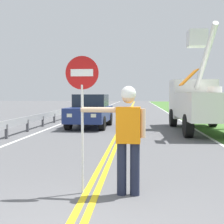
% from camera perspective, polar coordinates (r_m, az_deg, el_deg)
% --- Properties ---
extents(centerline_yellow_left, '(0.11, 110.00, 0.01)m').
position_cam_1_polar(centerline_yellow_left, '(23.19, 2.52, -0.97)').
color(centerline_yellow_left, yellow).
rests_on(centerline_yellow_left, ground).
extents(centerline_yellow_right, '(0.11, 110.00, 0.01)m').
position_cam_1_polar(centerline_yellow_right, '(23.19, 2.96, -0.97)').
color(centerline_yellow_right, yellow).
rests_on(centerline_yellow_right, ground).
extents(edge_line_right, '(0.12, 110.00, 0.01)m').
position_cam_1_polar(edge_line_right, '(23.35, 11.61, -1.01)').
color(edge_line_right, silver).
rests_on(edge_line_right, ground).
extents(edge_line_left, '(0.12, 110.00, 0.01)m').
position_cam_1_polar(edge_line_left, '(23.59, -6.04, -0.92)').
color(edge_line_left, silver).
rests_on(edge_line_left, ground).
extents(flagger_worker, '(1.09, 0.25, 1.83)m').
position_cam_1_polar(flagger_worker, '(5.20, 2.89, -3.86)').
color(flagger_worker, '#1E2338').
rests_on(flagger_worker, ground).
extents(stop_sign_paddle, '(0.56, 0.04, 2.33)m').
position_cam_1_polar(stop_sign_paddle, '(5.26, -5.49, 3.45)').
color(stop_sign_paddle, silver).
rests_on(stop_sign_paddle, ground).
extents(utility_bucket_truck, '(2.67, 6.86, 4.87)m').
position_cam_1_polar(utility_bucket_truck, '(15.26, 15.86, 1.97)').
color(utility_bucket_truck, white).
rests_on(utility_bucket_truck, ground).
extents(oncoming_sedan_nearest, '(2.05, 4.17, 1.70)m').
position_cam_1_polar(oncoming_sedan_nearest, '(16.08, -3.99, 0.14)').
color(oncoming_sedan_nearest, navy).
rests_on(oncoming_sedan_nearest, ground).
extents(guardrail_left_shoulder, '(0.10, 32.00, 0.71)m').
position_cam_1_polar(guardrail_left_shoulder, '(17.90, -11.49, -0.61)').
color(guardrail_left_shoulder, '#9EA0A3').
rests_on(guardrail_left_shoulder, ground).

